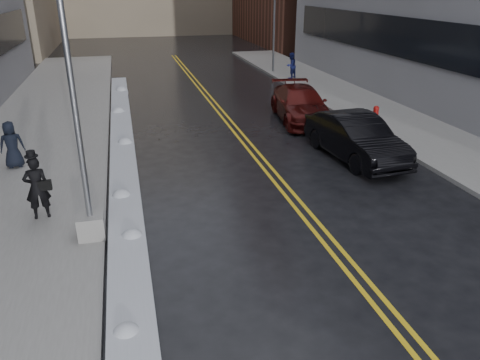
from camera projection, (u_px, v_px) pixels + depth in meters
ground at (238, 266)px, 10.83m from camera, size 160.00×160.00×0.00m
sidewalk_west at (37, 147)px, 18.46m from camera, size 5.50×50.00×0.15m
sidewalk_east at (394, 121)px, 21.97m from camera, size 4.00×50.00×0.15m
lane_line_left at (236, 134)px, 20.29m from camera, size 0.12×50.00×0.01m
lane_line_right at (243, 134)px, 20.36m from camera, size 0.12×50.00×0.01m
snow_ridge at (123, 155)px, 17.37m from camera, size 0.90×30.00×0.34m
lamppost at (80, 147)px, 10.90m from camera, size 0.65×0.65×7.62m
fire_hydrant at (376, 113)px, 21.56m from camera, size 0.26×0.26×0.73m
traffic_signal at (274, 24)px, 32.87m from camera, size 0.16×0.20×6.00m
pedestrian_fedora at (37, 188)px, 12.45m from camera, size 0.70×0.52×1.76m
pedestrian_c at (12, 145)px, 15.99m from camera, size 0.88×0.65×1.63m
pedestrian_east at (291, 66)px, 31.26m from camera, size 1.03×0.98×1.68m
car_black at (355, 138)px, 17.19m from camera, size 2.18×5.14×1.65m
car_maroon at (301, 104)px, 22.11m from camera, size 2.85×5.61×1.56m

